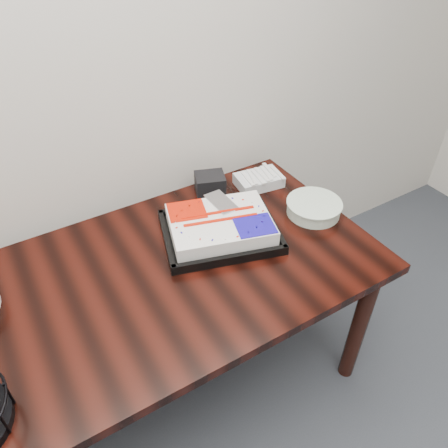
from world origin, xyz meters
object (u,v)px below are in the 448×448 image
plate_stack (314,208)px  napkin_box (210,184)px  table (143,297)px  cake_tray (220,227)px

plate_stack → napkin_box: size_ratio=1.82×
table → napkin_box: 0.62m
table → cake_tray: size_ratio=3.36×
plate_stack → napkin_box: (-0.30, 0.36, 0.02)m
cake_tray → plate_stack: size_ratio=2.26×
table → cake_tray: cake_tray is taller
table → plate_stack: size_ratio=7.60×
table → plate_stack: bearing=-0.9°
cake_tray → plate_stack: cake_tray is taller
table → napkin_box: napkin_box is taller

